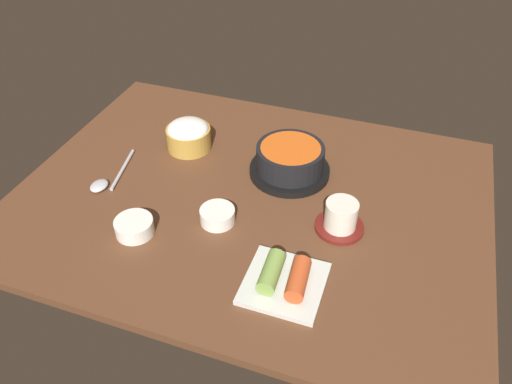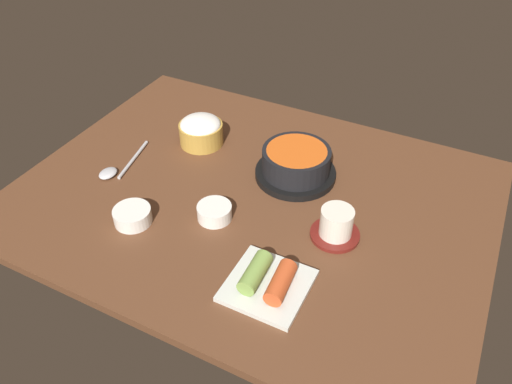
# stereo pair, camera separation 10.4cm
# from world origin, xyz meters

# --- Properties ---
(dining_table) EXTENTS (1.00, 0.76, 0.02)m
(dining_table) POSITION_xyz_m (0.00, 0.00, 0.01)
(dining_table) COLOR #56331E
(dining_table) RESTS_ON ground
(stone_pot) EXTENTS (0.18, 0.18, 0.07)m
(stone_pot) POSITION_xyz_m (0.06, 0.10, 0.06)
(stone_pot) COLOR black
(stone_pot) RESTS_ON dining_table
(rice_bowl) EXTENTS (0.11, 0.11, 0.07)m
(rice_bowl) POSITION_xyz_m (-0.20, 0.12, 0.06)
(rice_bowl) COLOR #B78C38
(rice_bowl) RESTS_ON dining_table
(tea_cup_with_saucer) EXTENTS (0.10, 0.10, 0.07)m
(tea_cup_with_saucer) POSITION_xyz_m (0.20, -0.04, 0.05)
(tea_cup_with_saucer) COLOR maroon
(tea_cup_with_saucer) RESTS_ON dining_table
(banchan_cup_center) EXTENTS (0.07, 0.07, 0.03)m
(banchan_cup_center) POSITION_xyz_m (-0.03, -0.10, 0.04)
(banchan_cup_center) COLOR white
(banchan_cup_center) RESTS_ON dining_table
(kimchi_plate) EXTENTS (0.14, 0.14, 0.04)m
(kimchi_plate) POSITION_xyz_m (0.14, -0.21, 0.04)
(kimchi_plate) COLOR silver
(kimchi_plate) RESTS_ON dining_table
(side_bowl_near) EXTENTS (0.08, 0.08, 0.03)m
(side_bowl_near) POSITION_xyz_m (-0.18, -0.18, 0.04)
(side_bowl_near) COLOR white
(side_bowl_near) RESTS_ON dining_table
(spoon) EXTENTS (0.05, 0.17, 0.01)m
(spoon) POSITION_xyz_m (-0.32, -0.07, 0.03)
(spoon) COLOR #B7B7BC
(spoon) RESTS_ON dining_table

